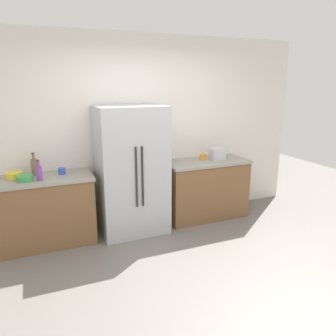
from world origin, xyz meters
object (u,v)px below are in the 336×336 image
at_px(cup_a, 203,157).
at_px(bowl_a, 14,175).
at_px(bottle_a, 39,173).
at_px(cup_b, 62,171).
at_px(refrigerator, 132,171).
at_px(bottle_b, 34,166).
at_px(toaster, 217,154).
at_px(bowl_b, 25,178).

relative_size(cup_a, bowl_a, 0.49).
relative_size(bottle_a, bowl_a, 1.28).
distance_m(cup_a, cup_b, 2.03).
relative_size(refrigerator, bowl_a, 8.90).
bearing_deg(cup_a, bottle_a, -175.37).
distance_m(bottle_b, cup_b, 0.34).
bearing_deg(bottle_a, cup_a, 4.63).
bearing_deg(cup_b, toaster, -2.16).
xyz_separation_m(bottle_a, cup_a, (2.30, 0.19, -0.05)).
bearing_deg(bottle_a, refrigerator, 3.70).
xyz_separation_m(cup_b, bowl_a, (-0.56, 0.04, -0.01)).
relative_size(bowl_a, bowl_b, 1.01).
relative_size(toaster, cup_b, 2.39).
height_order(cup_a, bowl_a, cup_a).
xyz_separation_m(bottle_b, cup_b, (0.32, -0.08, -0.07)).
bearing_deg(refrigerator, bowl_b, -178.39).
relative_size(bottle_b, cup_a, 3.01).
bearing_deg(refrigerator, cup_b, 173.17).
distance_m(refrigerator, bowl_a, 1.45).
xyz_separation_m(bottle_a, cup_b, (0.27, 0.18, -0.05)).
relative_size(bottle_b, bowl_b, 1.49).
bearing_deg(toaster, bottle_b, 176.24).
height_order(bottle_a, cup_a, bottle_a).
bearing_deg(refrigerator, bowl_a, 174.18).
height_order(cup_a, bowl_b, cup_a).
bearing_deg(toaster, cup_a, 156.02).
bearing_deg(cup_b, bowl_a, 175.80).
bearing_deg(cup_b, bowl_b, -161.58).
bearing_deg(bowl_a, bottle_a, -37.77).
relative_size(refrigerator, cup_a, 18.16).
relative_size(bottle_a, cup_a, 2.61).
height_order(toaster, bottle_a, bottle_a).
bearing_deg(cup_b, cup_a, 0.14).
relative_size(refrigerator, cup_b, 19.87).
distance_m(toaster, bottle_b, 2.55).
height_order(bottle_b, cup_a, bottle_b).
height_order(bottle_b, bowl_a, bottle_b).
distance_m(bottle_b, cup_a, 2.35).
bearing_deg(toaster, bowl_b, -178.71).
height_order(bowl_a, bowl_b, bowl_a).
height_order(cup_b, bowl_b, cup_b).
bearing_deg(cup_a, bottle_b, 178.08).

